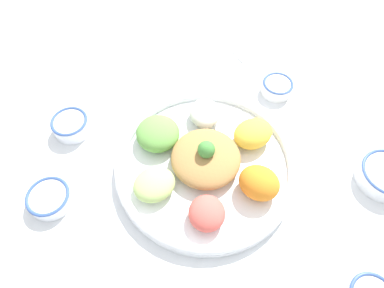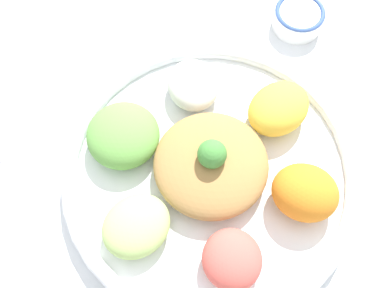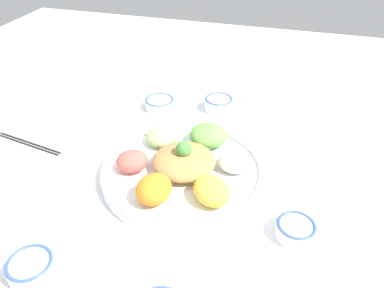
% 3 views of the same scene
% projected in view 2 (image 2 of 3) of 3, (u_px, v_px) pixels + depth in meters
% --- Properties ---
extents(ground_plane, '(2.40, 2.40, 0.00)m').
position_uv_depth(ground_plane, '(221.00, 182.00, 0.63)').
color(ground_plane, white).
extents(salad_platter, '(0.41, 0.41, 0.10)m').
position_uv_depth(salad_platter, '(210.00, 168.00, 0.61)').
color(salad_platter, white).
rests_on(salad_platter, ground_plane).
extents(sauce_bowl_red, '(0.08, 0.08, 0.04)m').
position_uv_depth(sauce_bowl_red, '(299.00, 17.00, 0.72)').
color(sauce_bowl_red, white).
rests_on(sauce_bowl_red, ground_plane).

